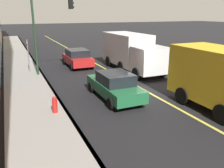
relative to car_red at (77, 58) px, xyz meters
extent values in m
plane|color=black|center=(-8.06, -1.92, -0.80)|extent=(200.00, 200.00, 0.00)
cube|color=gray|center=(-8.06, 4.70, -0.73)|extent=(80.00, 2.81, 0.15)
cube|color=slate|center=(-8.06, 3.38, -0.73)|extent=(80.00, 0.16, 0.15)
cube|color=#D8CC4C|center=(-8.06, -1.92, -0.79)|extent=(80.00, 0.16, 0.01)
cube|color=#262D38|center=(21.15, 6.28, 2.05)|extent=(14.40, 0.06, 1.10)
cube|color=red|center=(0.03, 0.00, -0.17)|extent=(4.09, 1.84, 0.66)
cube|color=black|center=(-0.07, 0.00, 0.46)|extent=(2.18, 1.69, 0.59)
cylinder|color=black|center=(1.38, 0.90, -0.50)|extent=(0.60, 0.22, 0.60)
cylinder|color=black|center=(1.38, -0.90, -0.50)|extent=(0.60, 0.22, 0.60)
cylinder|color=black|center=(-1.32, 0.90, -0.50)|extent=(0.60, 0.22, 0.60)
cylinder|color=black|center=(-1.32, -0.90, -0.50)|extent=(0.60, 0.22, 0.60)
cube|color=#1E6038|center=(-8.77, 0.37, -0.20)|extent=(4.49, 1.74, 0.60)
cube|color=black|center=(-8.93, 0.37, 0.40)|extent=(2.04, 1.60, 0.60)
cylinder|color=black|center=(-7.29, 1.22, -0.50)|extent=(0.60, 0.22, 0.60)
cylinder|color=black|center=(-7.29, -0.48, -0.50)|extent=(0.60, 0.22, 0.60)
cylinder|color=black|center=(-10.25, 1.22, -0.50)|extent=(0.60, 0.22, 0.60)
cylinder|color=black|center=(-10.25, -0.48, -0.50)|extent=(0.60, 0.22, 0.60)
cube|color=silver|center=(-6.02, -3.74, 0.58)|extent=(2.06, 2.34, 1.86)
cube|color=silver|center=(-2.27, -3.74, 0.91)|extent=(5.15, 2.34, 2.53)
cylinder|color=black|center=(-6.02, -4.86, -0.35)|extent=(0.90, 0.28, 0.90)
cylinder|color=black|center=(-6.02, -2.62, -0.35)|extent=(0.90, 0.28, 0.90)
cylinder|color=black|center=(-0.98, -4.86, -0.35)|extent=(0.90, 0.28, 0.90)
cylinder|color=black|center=(-0.98, -2.62, -0.35)|extent=(0.90, 0.28, 0.90)
cylinder|color=black|center=(-3.55, -4.86, -0.35)|extent=(0.90, 0.28, 0.90)
cylinder|color=black|center=(-3.55, -2.62, -0.35)|extent=(0.90, 0.28, 0.90)
cube|color=gold|center=(-12.37, -3.68, 0.93)|extent=(5.19, 2.38, 2.57)
cylinder|color=black|center=(-11.08, -4.82, -0.35)|extent=(0.90, 0.28, 0.90)
cylinder|color=black|center=(-11.08, -2.54, -0.35)|extent=(0.90, 0.28, 0.90)
cylinder|color=black|center=(-13.67, -2.54, -0.35)|extent=(0.90, 0.28, 0.90)
cylinder|color=#1E3823|center=(-2.13, 3.70, 2.26)|extent=(0.16, 0.16, 6.11)
cube|color=black|center=(-2.13, 0.93, 4.56)|extent=(0.28, 0.30, 0.90)
sphere|color=#392905|center=(-2.13, 0.75, 4.56)|extent=(0.18, 0.18, 0.18)
sphere|color=black|center=(-2.13, 0.75, 4.26)|extent=(0.18, 0.18, 0.18)
cylinder|color=slate|center=(-1.07, 4.20, 0.55)|extent=(0.08, 0.08, 2.69)
cube|color=white|center=(-1.07, 4.22, 1.69)|extent=(0.60, 0.02, 0.20)
cube|color=#DB5919|center=(-1.07, 4.22, 1.34)|extent=(0.44, 0.02, 0.28)
cylinder|color=red|center=(-9.82, 3.90, -0.40)|extent=(0.24, 0.24, 0.80)
sphere|color=red|center=(-9.82, 3.90, 0.04)|extent=(0.20, 0.20, 0.20)
camera|label=1|loc=(-20.27, 5.61, 3.84)|focal=37.84mm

